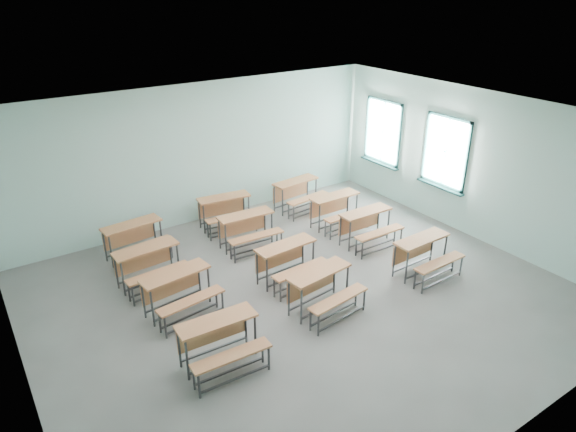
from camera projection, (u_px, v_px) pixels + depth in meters
name	position (u px, v px, depth m)	size (l,w,h in m)	color
room	(306.00, 214.00, 8.66)	(9.04, 8.04, 3.24)	gray
desk_unit_r0c0	(220.00, 337.00, 7.42)	(1.22, 0.85, 0.74)	#AE683E
desk_unit_r0c1	(323.00, 286.00, 8.66)	(1.26, 0.92, 0.74)	#AE683E
desk_unit_r0c2	(425.00, 251.00, 9.75)	(1.20, 0.82, 0.74)	#AE683E
desk_unit_r1c0	(179.00, 288.00, 8.61)	(1.27, 0.93, 0.74)	#AE683E
desk_unit_r1c1	(289.00, 258.00, 9.52)	(1.22, 0.86, 0.74)	#AE683E
desk_unit_r1c2	(368.00, 223.00, 10.88)	(1.19, 0.81, 0.74)	#AE683E
desk_unit_r2c0	(149.00, 262.00, 9.40)	(1.23, 0.87, 0.74)	#AE683E
desk_unit_r2c1	(248.00, 226.00, 10.73)	(1.22, 0.85, 0.74)	#AE683E
desk_unit_r2c2	(337.00, 207.00, 11.66)	(1.18, 0.79, 0.74)	#AE683E
desk_unit_r3c0	(135.00, 236.00, 10.32)	(1.25, 0.91, 0.74)	#AE683E
desk_unit_r3c1	(226.00, 208.00, 11.59)	(1.27, 0.93, 0.74)	#AE683E
desk_unit_r3c2	(298.00, 191.00, 12.52)	(1.26, 0.91, 0.74)	#AE683E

